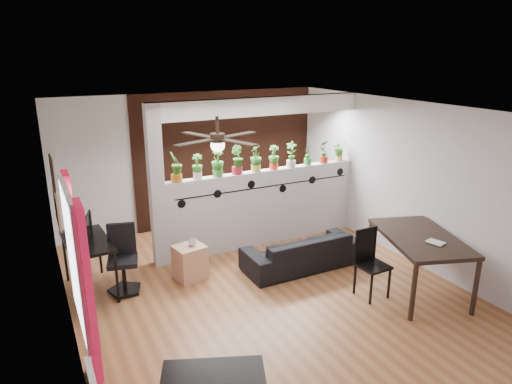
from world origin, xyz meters
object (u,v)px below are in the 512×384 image
potted_plant_8 (324,151)px  dining_table (420,242)px  ceiling_fan (218,141)px  potted_plant_9 (339,150)px  cup (192,243)px  potted_plant_4 (256,158)px  coffee_table (213,380)px  potted_plant_1 (197,166)px  potted_plant_7 (308,154)px  office_chair (123,263)px  potted_plant_2 (218,162)px  folding_chair (369,256)px  potted_plant_0 (176,166)px  cube_shelf (190,262)px  potted_plant_5 (274,157)px  sofa (302,251)px  computer_desk (87,245)px  potted_plant_3 (237,159)px  potted_plant_6 (291,154)px

potted_plant_8 → dining_table: bearing=-91.9°
ceiling_fan → potted_plant_9: (3.18, 1.80, -0.76)m
ceiling_fan → cup: bearing=90.1°
potted_plant_4 → coffee_table: size_ratio=0.41×
potted_plant_1 → potted_plant_4: size_ratio=0.89×
potted_plant_7 → office_chair: (-3.50, -0.62, -1.13)m
potted_plant_2 → folding_chair: size_ratio=0.48×
potted_plant_0 → cube_shelf: (-0.07, -0.70, -1.34)m
potted_plant_9 → potted_plant_5: bearing=-180.0°
ceiling_fan → potted_plant_2: bearing=68.1°
cube_shelf → cup: (0.05, -0.00, 0.31)m
sofa → coffee_table: bearing=43.5°
ceiling_fan → office_chair: size_ratio=1.23×
cup → office_chair: bearing=175.5°
potted_plant_5 → coffee_table: 4.42m
cup → computer_desk: bearing=169.3°
potted_plant_3 → potted_plant_0: bearing=-180.0°
cube_shelf → potted_plant_4: bearing=14.9°
cup → potted_plant_6: bearing=18.2°
potted_plant_3 → cube_shelf: potted_plant_3 is taller
potted_plant_4 → cube_shelf: bearing=-154.7°
potted_plant_9 → coffee_table: potted_plant_9 is taller
potted_plant_6 → computer_desk: potted_plant_6 is taller
potted_plant_5 → sofa: 1.73m
potted_plant_0 → office_chair: potted_plant_0 is taller
folding_chair → computer_desk: bearing=152.2°
potted_plant_4 → potted_plant_9: bearing=0.0°
ceiling_fan → potted_plant_6: ceiling_fan is taller
sofa → folding_chair: folding_chair is taller
ceiling_fan → cube_shelf: size_ratio=2.25×
potted_plant_1 → sofa: bearing=-40.8°
potted_plant_3 → folding_chair: bearing=-66.7°
potted_plant_3 → sofa: bearing=-61.9°
ceiling_fan → cube_shelf: (-0.05, 1.10, -2.05)m
potted_plant_2 → potted_plant_7: 1.76m
office_chair → potted_plant_1: bearing=24.0°
potted_plant_3 → ceiling_fan: bearing=-120.8°
cup → computer_desk: (-1.45, 0.27, 0.14)m
potted_plant_7 → office_chair: size_ratio=0.40×
office_chair → potted_plant_9: bearing=8.4°
potted_plant_4 → potted_plant_5: size_ratio=1.09×
computer_desk → coffee_table: bearing=-77.1°
potted_plant_1 → potted_plant_3: potted_plant_3 is taller
ceiling_fan → potted_plant_5: ceiling_fan is taller
potted_plant_5 → potted_plant_4: bearing=180.0°
sofa → coffee_table: size_ratio=1.64×
folding_chair → potted_plant_0: bearing=131.8°
potted_plant_9 → computer_desk: size_ratio=0.33×
potted_plant_2 → computer_desk: bearing=-169.0°
ceiling_fan → computer_desk: ceiling_fan is taller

